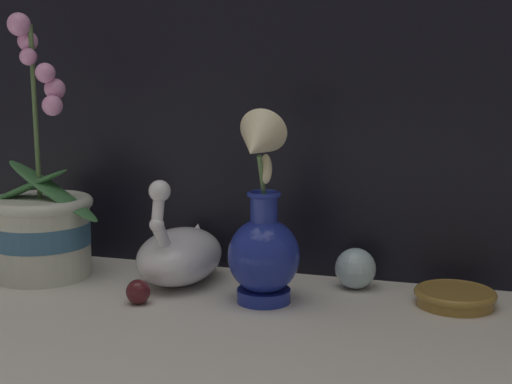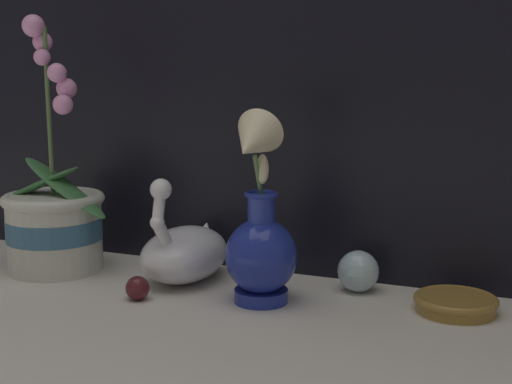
# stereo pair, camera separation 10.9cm
# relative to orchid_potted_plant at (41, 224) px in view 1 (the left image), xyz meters

# --- Properties ---
(ground_plane) EXTENTS (2.80, 2.80, 0.00)m
(ground_plane) POSITION_rel_orchid_potted_plant_xyz_m (0.34, -0.12, -0.09)
(ground_plane) COLOR beige
(orchid_potted_plant) EXTENTS (0.23, 0.18, 0.44)m
(orchid_potted_plant) POSITION_rel_orchid_potted_plant_xyz_m (0.00, 0.00, 0.00)
(orchid_potted_plant) COLOR beige
(orchid_potted_plant) RESTS_ON ground_plane
(swan_figurine) EXTENTS (0.13, 0.21, 0.18)m
(swan_figurine) POSITION_rel_orchid_potted_plant_xyz_m (0.24, 0.03, -0.04)
(swan_figurine) COLOR white
(swan_figurine) RESTS_ON ground_plane
(blue_vase) EXTENTS (0.11, 0.14, 0.29)m
(blue_vase) POSITION_rel_orchid_potted_plant_xyz_m (0.40, -0.03, 0.01)
(blue_vase) COLOR navy
(blue_vase) RESTS_ON ground_plane
(glass_sphere) EXTENTS (0.07, 0.07, 0.07)m
(glass_sphere) POSITION_rel_orchid_potted_plant_xyz_m (0.52, 0.08, -0.06)
(glass_sphere) COLOR silver
(glass_sphere) RESTS_ON ground_plane
(amber_dish) EXTENTS (0.12, 0.12, 0.02)m
(amber_dish) POSITION_rel_orchid_potted_plant_xyz_m (0.68, 0.04, -0.08)
(amber_dish) COLOR olive
(amber_dish) RESTS_ON ground_plane
(glass_bauble) EXTENTS (0.04, 0.04, 0.04)m
(glass_bauble) POSITION_rel_orchid_potted_plant_xyz_m (0.22, -0.09, -0.07)
(glass_bauble) COLOR #4C191E
(glass_bauble) RESTS_ON ground_plane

